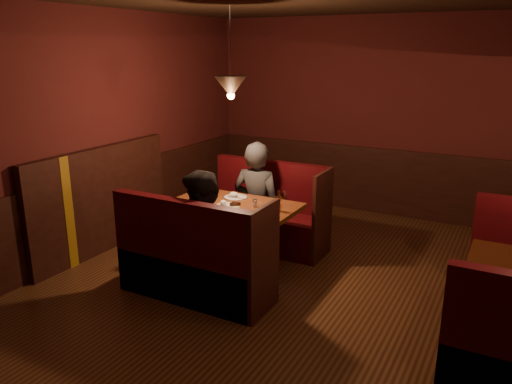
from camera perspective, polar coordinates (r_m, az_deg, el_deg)
The scene contains 6 objects.
room at distance 4.48m, azimuth 3.44°, elevation -1.90°, with size 6.02×7.02×2.92m.
main_table at distance 5.60m, azimuth -2.58°, elevation -3.14°, with size 1.43×0.87×1.00m.
main_bench_far at distance 6.34m, azimuth 1.37°, elevation -3.17°, with size 1.57×0.56×1.07m.
main_bench_near at distance 5.05m, azimuth -7.18°, elevation -8.50°, with size 1.57×0.56×1.07m.
diner_a at distance 6.09m, azimuth 0.11°, elevation 1.09°, with size 0.63×0.41×1.72m, color #343434.
diner_b at distance 4.95m, azimuth -5.96°, elevation -3.03°, with size 0.80×0.62×1.64m, color black.
Camera 1 is at (1.52, -3.82, 2.44)m, focal length 35.00 mm.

